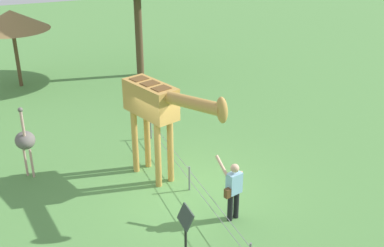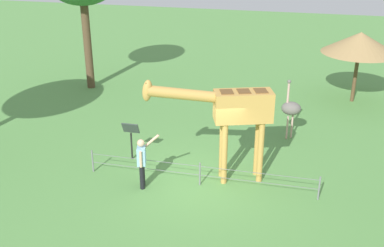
% 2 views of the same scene
% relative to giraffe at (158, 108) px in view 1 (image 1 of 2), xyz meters
% --- Properties ---
extents(ground_plane, '(60.00, 60.00, 0.00)m').
position_rel_giraffe_xyz_m(ground_plane, '(0.83, 0.37, -2.27)').
color(ground_plane, '#568E47').
extents(giraffe, '(3.76, 1.69, 3.33)m').
position_rel_giraffe_xyz_m(giraffe, '(0.00, 0.00, 0.00)').
color(giraffe, '#C69347').
rests_on(giraffe, ground_plane).
extents(visitor, '(0.68, 0.58, 1.68)m').
position_rel_giraffe_xyz_m(visitor, '(2.48, 1.10, -1.37)').
color(visitor, black).
rests_on(visitor, ground_plane).
extents(ostrich, '(0.70, 0.56, 2.25)m').
position_rel_giraffe_xyz_m(ostrich, '(-1.62, -3.46, -1.10)').
color(ostrich, '#CC9E93').
rests_on(ostrich, ground_plane).
extents(shade_hut_near, '(3.11, 3.11, 3.30)m').
position_rel_giraffe_xyz_m(shade_hut_near, '(-9.75, -3.12, 0.62)').
color(shade_hut_near, brown).
rests_on(shade_hut_near, ground_plane).
extents(info_sign, '(0.56, 0.21, 1.32)m').
position_rel_giraffe_xyz_m(info_sign, '(3.43, -0.55, -1.32)').
color(info_sign, black).
rests_on(info_sign, ground_plane).
extents(wire_fence, '(7.05, 0.05, 0.75)m').
position_rel_giraffe_xyz_m(wire_fence, '(0.83, 0.58, -1.87)').
color(wire_fence, slate).
rests_on(wire_fence, ground_plane).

